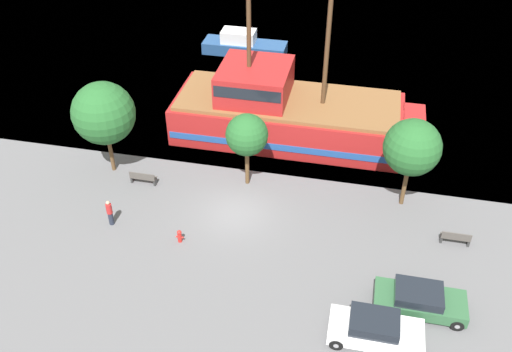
{
  "coord_description": "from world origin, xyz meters",
  "views": [
    {
      "loc": [
        6.21,
        -23.53,
        21.19
      ],
      "look_at": [
        0.77,
        2.0,
        1.2
      ],
      "focal_mm": 40.0,
      "sensor_mm": 36.0,
      "label": 1
    }
  ],
  "objects": [
    {
      "name": "ground_plane",
      "position": [
        0.0,
        0.0,
        0.0
      ],
      "size": [
        160.0,
        160.0,
        0.0
      ],
      "primitive_type": "plane",
      "color": "#5B5B5E"
    },
    {
      "name": "pirate_ship",
      "position": [
        1.35,
        8.46,
        1.76
      ],
      "size": [
        16.12,
        5.8,
        11.75
      ],
      "color": "#A31E1E",
      "rests_on": "water_surface"
    },
    {
      "name": "moored_boat_dockside",
      "position": [
        -4.21,
        20.22,
        0.73
      ],
      "size": [
        7.02,
        2.11,
        1.97
      ],
      "color": "navy",
      "rests_on": "water_surface"
    },
    {
      "name": "parked_car_curb_front",
      "position": [
        8.04,
        -7.12,
        0.72
      ],
      "size": [
        4.11,
        1.82,
        1.46
      ],
      "color": "white",
      "rests_on": "ground_plane"
    },
    {
      "name": "parked_car_curb_mid",
      "position": [
        9.98,
        -4.93,
        0.65
      ],
      "size": [
        4.19,
        1.88,
        1.29
      ],
      "color": "#2D5B38",
      "rests_on": "ground_plane"
    },
    {
      "name": "fire_hydrant",
      "position": [
        -2.32,
        -2.9,
        0.41
      ],
      "size": [
        0.42,
        0.25,
        0.76
      ],
      "color": "red",
      "rests_on": "ground_plane"
    },
    {
      "name": "bench_promenade_east",
      "position": [
        -6.01,
        1.4,
        0.43
      ],
      "size": [
        1.57,
        0.45,
        0.85
      ],
      "color": "#4C4742",
      "rests_on": "ground_plane"
    },
    {
      "name": "bench_promenade_west",
      "position": [
        11.93,
        -0.05,
        0.43
      ],
      "size": [
        1.51,
        0.45,
        0.85
      ],
      "color": "#4C4742",
      "rests_on": "ground_plane"
    },
    {
      "name": "pedestrian_walking_near",
      "position": [
        -6.43,
        -2.36,
        0.82
      ],
      "size": [
        0.32,
        0.32,
        1.62
      ],
      "color": "#232838",
      "rests_on": "ground_plane"
    },
    {
      "name": "tree_row_east",
      "position": [
        -8.34,
        2.36,
        4.05
      ],
      "size": [
        3.69,
        3.69,
        5.9
      ],
      "color": "brown",
      "rests_on": "ground_plane"
    },
    {
      "name": "tree_row_mideast",
      "position": [
        0.07,
        2.79,
        3.42
      ],
      "size": [
        2.45,
        2.45,
        4.66
      ],
      "color": "brown",
      "rests_on": "ground_plane"
    },
    {
      "name": "tree_row_midwest",
      "position": [
        9.16,
        2.78,
        3.88
      ],
      "size": [
        3.13,
        3.13,
        5.46
      ],
      "color": "brown",
      "rests_on": "ground_plane"
    }
  ]
}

